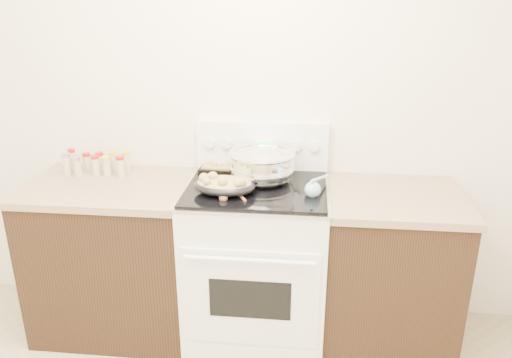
# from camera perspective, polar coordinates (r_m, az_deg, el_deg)

# --- Properties ---
(room_shell) EXTENTS (4.10, 3.60, 2.75)m
(room_shell) POSITION_cam_1_polar(r_m,az_deg,el_deg) (1.24, -23.77, 8.98)
(room_shell) COLOR white
(room_shell) RESTS_ON ground
(counter_left) EXTENTS (0.93, 0.67, 0.92)m
(counter_left) POSITION_cam_1_polar(r_m,az_deg,el_deg) (3.08, -15.58, -8.44)
(counter_left) COLOR black
(counter_left) RESTS_ON ground
(counter_right) EXTENTS (0.73, 0.67, 0.92)m
(counter_right) POSITION_cam_1_polar(r_m,az_deg,el_deg) (2.92, 14.75, -10.06)
(counter_right) COLOR black
(counter_right) RESTS_ON ground
(kitchen_range) EXTENTS (0.78, 0.73, 1.22)m
(kitchen_range) POSITION_cam_1_polar(r_m,az_deg,el_deg) (2.88, 0.12, -9.18)
(kitchen_range) COLOR white
(kitchen_range) RESTS_ON ground
(mixing_bowl) EXTENTS (0.47, 0.47, 0.22)m
(mixing_bowl) POSITION_cam_1_polar(r_m,az_deg,el_deg) (2.72, 0.70, 1.45)
(mixing_bowl) COLOR silver
(mixing_bowl) RESTS_ON kitchen_range
(roasting_pan) EXTENTS (0.34, 0.24, 0.11)m
(roasting_pan) POSITION_cam_1_polar(r_m,az_deg,el_deg) (2.56, -3.70, -0.65)
(roasting_pan) COLOR black
(roasting_pan) RESTS_ON kitchen_range
(baking_sheet) EXTENTS (0.40, 0.30, 0.06)m
(baking_sheet) POSITION_cam_1_polar(r_m,az_deg,el_deg) (2.94, -2.47, 1.59)
(baking_sheet) COLOR black
(baking_sheet) RESTS_ON kitchen_range
(wooden_spoon) EXTENTS (0.14, 0.24, 0.04)m
(wooden_spoon) POSITION_cam_1_polar(r_m,az_deg,el_deg) (2.52, -3.18, -1.87)
(wooden_spoon) COLOR #9C6547
(wooden_spoon) RESTS_ON kitchen_range
(blue_ladle) EXTENTS (0.13, 0.27, 0.10)m
(blue_ladle) POSITION_cam_1_polar(r_m,az_deg,el_deg) (2.56, 6.59, -1.08)
(blue_ladle) COLOR #8FBCD5
(blue_ladle) RESTS_ON kitchen_range
(spice_jars) EXTENTS (0.38, 0.15, 0.13)m
(spice_jars) POSITION_cam_1_polar(r_m,az_deg,el_deg) (3.06, -17.81, 1.73)
(spice_jars) COLOR #BFB28C
(spice_jars) RESTS_ON counter_left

